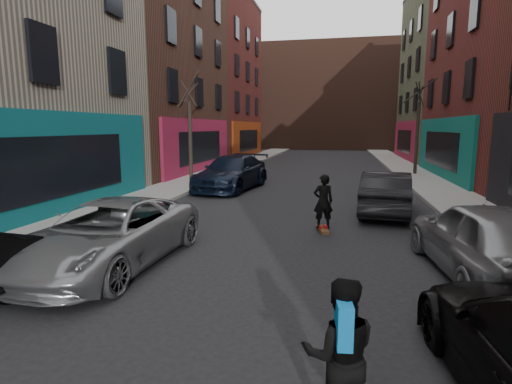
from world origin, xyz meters
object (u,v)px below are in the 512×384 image
at_px(parked_right_end, 386,193).
at_px(skateboarder, 323,201).
at_px(tree_right_far, 418,118).
at_px(pedestrian, 340,354).
at_px(skateboard, 322,230).
at_px(parked_left_far, 109,234).
at_px(parked_left_end, 232,173).
at_px(parked_right_far, 486,239).
at_px(tree_left_far, 190,119).

height_order(parked_right_end, skateboarder, skateboarder).
height_order(tree_right_far, pedestrian, tree_right_far).
bearing_deg(skateboard, skateboarder, 0.00).
bearing_deg(tree_right_far, parked_right_end, -104.14).
relative_size(parked_left_far, parked_left_end, 0.91).
bearing_deg(skateboard, parked_right_far, -57.84).
distance_m(tree_left_far, tree_right_far, 13.78).
xyz_separation_m(parked_right_end, pedestrian, (-1.53, -10.57, 0.06)).
relative_size(skateboard, skateboarder, 0.51).
bearing_deg(parked_left_far, pedestrian, -36.11).
relative_size(parked_left_end, parked_right_far, 1.20).
height_order(tree_left_far, parked_right_end, tree_left_far).
distance_m(parked_right_far, skateboarder, 4.43).
relative_size(tree_right_far, skateboarder, 4.35).
xyz_separation_m(parked_right_far, pedestrian, (-2.80, -4.70, 0.00)).
distance_m(tree_left_far, skateboard, 11.97).
height_order(tree_right_far, parked_left_end, tree_right_far).
bearing_deg(tree_left_far, parked_right_end, -32.17).
bearing_deg(tree_right_far, skateboard, -108.70).
distance_m(tree_left_far, parked_left_end, 4.10).
bearing_deg(tree_right_far, pedestrian, -101.39).
relative_size(parked_right_end, skateboard, 5.59).
xyz_separation_m(tree_right_far, parked_right_end, (-3.00, -11.91, -2.79)).
height_order(tree_right_far, parked_right_end, tree_right_far).
distance_m(parked_right_far, pedestrian, 5.47).
bearing_deg(parked_left_far, tree_right_far, 65.28).
bearing_deg(pedestrian, parked_right_far, -128.22).
relative_size(parked_right_end, skateboarder, 2.86).
height_order(tree_right_far, parked_right_far, tree_right_far).
bearing_deg(skateboarder, skateboard, 180.00).
xyz_separation_m(parked_left_far, skateboarder, (4.39, 3.84, 0.18)).
bearing_deg(tree_left_far, pedestrian, -64.48).
distance_m(tree_right_far, parked_right_end, 12.60).
bearing_deg(skateboarder, parked_left_far, 25.44).
distance_m(tree_right_far, parked_right_far, 18.08).
bearing_deg(parked_left_far, parked_left_end, 93.46).
distance_m(parked_left_end, parked_right_far, 12.86).
xyz_separation_m(tree_right_far, skateboard, (-5.01, -14.82, -3.48)).
distance_m(parked_left_far, pedestrian, 6.19).
height_order(tree_left_far, skateboarder, tree_left_far).
distance_m(parked_left_end, skateboard, 8.56).
xyz_separation_m(skateboard, pedestrian, (0.48, -7.66, 0.74)).
bearing_deg(parked_right_end, parked_left_end, -25.48).
height_order(parked_right_far, skateboarder, skateboarder).
height_order(parked_left_far, parked_right_end, parked_right_end).
bearing_deg(parked_right_far, skateboarder, -47.99).
xyz_separation_m(parked_left_end, parked_right_end, (6.68, -4.24, -0.07)).
height_order(tree_left_far, pedestrian, tree_left_far).
relative_size(tree_right_far, skateboard, 8.50).
bearing_deg(parked_left_end, parked_left_far, -80.95).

